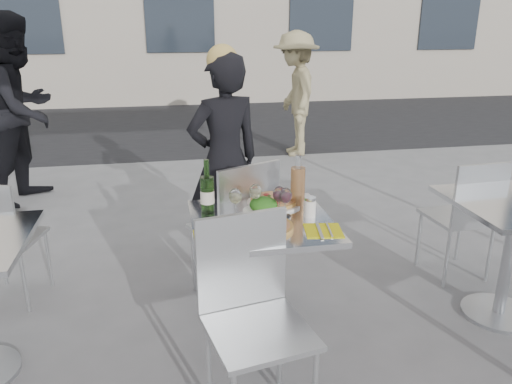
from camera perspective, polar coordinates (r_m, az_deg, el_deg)
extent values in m
plane|color=slate|center=(2.95, 0.57, -16.76)|extent=(80.00, 80.00, 0.00)
cube|color=black|center=(9.03, -7.59, 7.84)|extent=(24.00, 5.00, 0.00)
cylinder|color=#B7BABF|center=(2.95, 0.57, -16.57)|extent=(0.44, 0.44, 0.02)
cylinder|color=#B7BABF|center=(2.75, 0.59, -10.50)|extent=(0.07, 0.07, 0.72)
cube|color=silver|center=(2.59, 0.62, -3.46)|extent=(0.72, 0.72, 0.03)
cylinder|color=#B7BABF|center=(3.51, 25.93, -12.31)|extent=(0.44, 0.44, 0.02)
cylinder|color=#B7BABF|center=(3.35, 26.81, -7.03)|extent=(0.07, 0.07, 0.72)
cylinder|color=silver|center=(3.52, -1.91, -6.16)|extent=(0.02, 0.02, 0.46)
cylinder|color=silver|center=(3.36, -7.17, -7.65)|extent=(0.02, 0.02, 0.46)
cylinder|color=silver|center=(3.25, 1.67, -8.40)|extent=(0.02, 0.02, 0.46)
cylinder|color=silver|center=(3.07, -3.89, -10.20)|extent=(0.02, 0.02, 0.46)
cube|color=silver|center=(3.19, -2.89, -4.23)|extent=(0.56, 0.56, 0.03)
cube|color=silver|center=(2.94, -0.74, -1.21)|extent=(0.40, 0.20, 0.46)
cylinder|color=silver|center=(2.45, -5.46, -18.85)|extent=(0.02, 0.02, 0.45)
cylinder|color=silver|center=(2.55, 2.73, -17.05)|extent=(0.02, 0.02, 0.45)
cube|color=silver|center=(2.22, 0.40, -15.71)|extent=(0.50, 0.50, 0.03)
cube|color=silver|center=(2.26, -1.62, -7.82)|extent=(0.42, 0.11, 0.45)
cylinder|color=silver|center=(3.68, -22.60, -7.02)|extent=(0.02, 0.02, 0.41)
cylinder|color=silver|center=(3.83, -27.03, -6.64)|extent=(0.02, 0.02, 0.41)
cylinder|color=silver|center=(3.42, -24.92, -9.35)|extent=(0.02, 0.02, 0.41)
cube|color=silver|center=(3.54, -26.54, -4.82)|extent=(0.46, 0.46, 0.02)
cylinder|color=silver|center=(4.05, 22.16, -4.47)|extent=(0.02, 0.02, 0.42)
cylinder|color=silver|center=(3.86, 18.10, -5.11)|extent=(0.02, 0.02, 0.42)
cylinder|color=silver|center=(3.81, 25.14, -6.36)|extent=(0.02, 0.02, 0.42)
cylinder|color=silver|center=(3.61, 20.95, -7.16)|extent=(0.02, 0.02, 0.42)
cube|color=silver|center=(3.74, 22.00, -2.66)|extent=(0.42, 0.42, 0.02)
cube|color=silver|center=(3.53, 24.30, -0.37)|extent=(0.40, 0.05, 0.42)
imported|color=black|center=(3.64, -3.62, 3.64)|extent=(0.64, 0.51, 1.53)
imported|color=black|center=(5.39, -25.18, 8.50)|extent=(0.94, 1.06, 1.82)
imported|color=#9C8E65|center=(6.70, 4.52, 11.08)|extent=(0.68, 1.09, 1.61)
cylinder|color=tan|center=(2.48, 0.87, -3.97)|extent=(0.30, 0.30, 0.02)
cylinder|color=#C7B480|center=(2.47, 0.88, -3.76)|extent=(0.26, 0.26, 0.00)
cylinder|color=white|center=(2.81, 2.11, -1.24)|extent=(0.31, 0.31, 0.01)
cylinder|color=tan|center=(2.80, 2.11, -0.96)|extent=(0.27, 0.27, 0.02)
cylinder|color=#C7B480|center=(2.80, 2.12, -0.76)|extent=(0.24, 0.24, 0.00)
cylinder|color=white|center=(2.68, 0.85, -2.25)|extent=(0.22, 0.22, 0.01)
ellipsoid|color=#1F701C|center=(2.66, 0.85, -1.46)|extent=(0.15, 0.15, 0.08)
sphere|color=#B21914|center=(2.69, 1.61, -1.06)|extent=(0.03, 0.03, 0.03)
cylinder|color=#29501E|center=(2.66, -5.58, -0.34)|extent=(0.07, 0.07, 0.20)
cone|color=#29501E|center=(2.63, -5.65, 1.72)|extent=(0.07, 0.07, 0.03)
cylinder|color=#29501E|center=(2.61, -5.68, 2.66)|extent=(0.03, 0.03, 0.10)
cylinder|color=silver|center=(2.66, -5.58, -0.54)|extent=(0.07, 0.08, 0.07)
cylinder|color=tan|center=(2.75, 4.79, 0.58)|extent=(0.08, 0.08, 0.22)
cylinder|color=white|center=(2.71, 4.87, 3.39)|extent=(0.03, 0.03, 0.08)
cylinder|color=white|center=(2.63, 6.15, -1.87)|extent=(0.06, 0.06, 0.09)
cylinder|color=silver|center=(2.61, 6.19, -0.78)|extent=(0.06, 0.06, 0.02)
cylinder|color=white|center=(2.63, -2.35, -2.79)|extent=(0.06, 0.06, 0.00)
cylinder|color=white|center=(2.61, -2.36, -1.92)|extent=(0.01, 0.01, 0.09)
ellipsoid|color=white|center=(2.59, -2.38, -0.47)|extent=(0.07, 0.07, 0.08)
ellipsoid|color=beige|center=(2.59, -2.38, -0.68)|extent=(0.05, 0.05, 0.05)
cylinder|color=white|center=(2.69, -0.06, -2.23)|extent=(0.06, 0.06, 0.00)
cylinder|color=white|center=(2.68, -0.06, -1.37)|extent=(0.01, 0.01, 0.09)
ellipsoid|color=white|center=(2.65, -0.06, 0.05)|extent=(0.07, 0.07, 0.08)
ellipsoid|color=beige|center=(2.65, -0.06, -0.15)|extent=(0.05, 0.05, 0.05)
cylinder|color=white|center=(2.65, 2.63, -2.55)|extent=(0.06, 0.06, 0.00)
cylinder|color=white|center=(2.64, 2.64, -1.68)|extent=(0.01, 0.01, 0.09)
ellipsoid|color=white|center=(2.61, 2.67, -0.25)|extent=(0.07, 0.07, 0.08)
ellipsoid|color=#44091D|center=(2.62, 2.66, -0.46)|extent=(0.05, 0.05, 0.05)
cylinder|color=white|center=(2.64, 3.34, -2.71)|extent=(0.06, 0.06, 0.00)
cylinder|color=white|center=(2.62, 3.36, -1.84)|extent=(0.01, 0.01, 0.09)
ellipsoid|color=white|center=(2.60, 3.39, -0.39)|extent=(0.07, 0.07, 0.08)
ellipsoid|color=#44091D|center=(2.60, 3.38, -0.60)|extent=(0.05, 0.05, 0.05)
cube|color=yellow|center=(2.40, -4.95, -5.06)|extent=(0.18, 0.18, 0.00)
cube|color=#B7BABF|center=(2.39, -5.43, -5.00)|extent=(0.02, 0.20, 0.00)
cube|color=#B7BABF|center=(2.40, -4.23, -4.92)|extent=(0.01, 0.18, 0.00)
cube|color=yellow|center=(2.47, 7.70, -4.37)|extent=(0.21, 0.21, 0.00)
cube|color=#B7BABF|center=(2.47, 7.26, -4.32)|extent=(0.05, 0.20, 0.00)
cube|color=#B7BABF|center=(2.48, 8.36, -4.23)|extent=(0.04, 0.18, 0.00)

